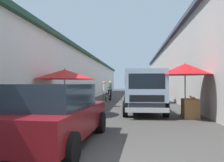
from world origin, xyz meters
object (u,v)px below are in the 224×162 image
(fruit_stall_far_left, at_px, (186,75))
(hatchback_car, at_px, (55,113))
(delivery_truck, at_px, (144,93))
(parked_scooter, at_px, (107,96))
(fruit_stall_far_right, at_px, (147,81))
(vendor_by_crates, at_px, (111,89))
(vendor_in_shade, at_px, (104,92))
(fruit_stall_near_left, at_px, (151,82))
(fruit_stall_near_right, at_px, (65,78))

(fruit_stall_far_left, height_order, hatchback_car, fruit_stall_far_left)
(delivery_truck, bearing_deg, parked_scooter, 19.36)
(fruit_stall_far_right, relative_size, delivery_truck, 0.46)
(vendor_by_crates, xyz_separation_m, vendor_in_shade, (-5.47, -0.21, -0.06))
(vendor_by_crates, height_order, vendor_in_shade, vendor_by_crates)
(fruit_stall_near_left, xyz_separation_m, delivery_truck, (-10.67, 1.12, -0.60))
(fruit_stall_far_left, bearing_deg, fruit_stall_near_left, 2.88)
(delivery_truck, bearing_deg, fruit_stall_far_left, -117.38)
(fruit_stall_near_right, xyz_separation_m, fruit_stall_far_right, (6.89, -4.13, -0.04))
(fruit_stall_far_right, height_order, vendor_in_shade, fruit_stall_far_right)
(fruit_stall_near_right, xyz_separation_m, vendor_in_shade, (3.92, -1.28, -0.78))
(vendor_in_shade, bearing_deg, vendor_by_crates, 2.20)
(fruit_stall_near_left, bearing_deg, fruit_stall_near_right, 156.74)
(vendor_in_shade, bearing_deg, parked_scooter, 4.47)
(fruit_stall_far_left, relative_size, fruit_stall_near_right, 0.83)
(delivery_truck, distance_m, parked_scooter, 8.23)
(fruit_stall_near_left, relative_size, hatchback_car, 0.59)
(hatchback_car, bearing_deg, delivery_truck, -24.68)
(fruit_stall_far_right, distance_m, vendor_by_crates, 4.00)
(delivery_truck, bearing_deg, vendor_in_shade, 34.69)
(fruit_stall_near_left, xyz_separation_m, parked_scooter, (-2.92, 3.84, -1.19))
(fruit_stall_near_left, xyz_separation_m, vendor_by_crates, (-1.75, 3.71, -0.65))
(fruit_stall_near_right, relative_size, hatchback_car, 0.72)
(parked_scooter, bearing_deg, hatchback_car, -178.40)
(fruit_stall_far_right, relative_size, parked_scooter, 1.38)
(fruit_stall_near_left, distance_m, fruit_stall_near_right, 12.12)
(vendor_in_shade, bearing_deg, fruit_stall_far_right, -43.70)
(delivery_truck, height_order, vendor_by_crates, delivery_truck)
(fruit_stall_far_left, height_order, vendor_in_shade, fruit_stall_far_left)
(delivery_truck, xyz_separation_m, vendor_in_shade, (3.45, 2.39, -0.11))
(hatchback_car, xyz_separation_m, vendor_by_crates, (14.06, 0.23, 0.25))
(delivery_truck, distance_m, vendor_in_shade, 4.20)
(fruit_stall_near_left, height_order, parked_scooter, fruit_stall_near_left)
(hatchback_car, bearing_deg, vendor_by_crates, 0.95)
(hatchback_car, distance_m, vendor_by_crates, 14.07)
(fruit_stall_near_right, bearing_deg, delivery_truck, -82.71)
(vendor_in_shade, bearing_deg, fruit_stall_far_left, -136.66)
(hatchback_car, height_order, parked_scooter, hatchback_car)
(vendor_by_crates, relative_size, parked_scooter, 1.03)
(fruit_stall_near_left, relative_size, parked_scooter, 1.41)
(hatchback_car, xyz_separation_m, delivery_truck, (5.14, -2.36, 0.30))
(fruit_stall_far_right, bearing_deg, vendor_by_crates, 50.72)
(fruit_stall_near_right, relative_size, fruit_stall_far_right, 1.25)
(fruit_stall_near_left, bearing_deg, vendor_by_crates, 115.24)
(fruit_stall_near_right, bearing_deg, vendor_by_crates, -6.53)
(fruit_stall_far_left, distance_m, delivery_truck, 2.07)
(hatchback_car, xyz_separation_m, parked_scooter, (12.89, 0.36, -0.29))
(fruit_stall_far_left, distance_m, hatchback_car, 5.99)
(delivery_truck, relative_size, vendor_by_crates, 2.93)
(delivery_truck, xyz_separation_m, parked_scooter, (7.75, 2.72, -0.59))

